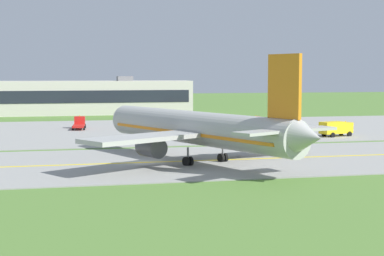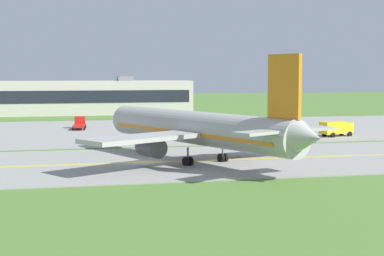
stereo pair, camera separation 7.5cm
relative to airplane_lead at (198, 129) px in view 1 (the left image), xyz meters
name	(u,v)px [view 1 (the left image)]	position (x,y,z in m)	size (l,w,h in m)	color
ground_plane	(144,163)	(-6.43, 1.04, -4.13)	(500.00, 500.00, 0.00)	#517A33
taxiway_strip	(144,163)	(-6.43, 1.04, -4.08)	(240.00, 28.00, 0.10)	gray
apron_pad	(163,130)	(3.57, 43.04, -4.08)	(140.00, 52.00, 0.10)	gray
taxiway_centreline	(144,162)	(-6.43, 1.04, -4.03)	(220.00, 0.60, 0.01)	yellow
airplane_lead	(198,129)	(0.00, 0.00, 0.00)	(31.17, 37.76, 12.70)	#ADADA8
service_truck_baggage	(262,123)	(22.79, 41.74, -2.95)	(6.55, 2.75, 2.59)	red
service_truck_catering	(79,123)	(-11.82, 48.48, -2.95)	(2.89, 6.59, 2.59)	red
service_truck_pushback	(336,128)	(29.91, 24.28, -2.60)	(6.34, 3.73, 2.60)	yellow
terminal_building	(81,98)	(-9.32, 91.62, 0.28)	(57.83, 10.08, 9.98)	beige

